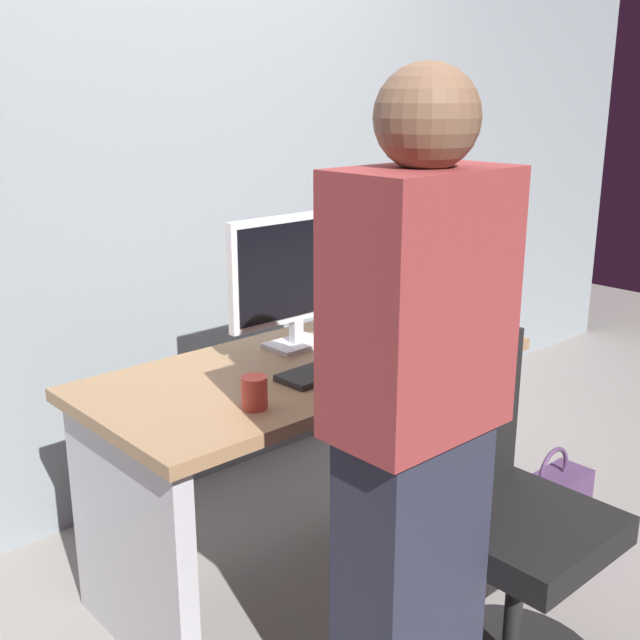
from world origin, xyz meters
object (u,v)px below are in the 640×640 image
(monitor, at_px, (296,274))
(handbag, at_px, (550,510))
(desk, at_px, (310,425))
(cell_phone, at_px, (453,337))
(office_chair, at_px, (502,529))
(book_stack, at_px, (377,305))
(person_at_desk, at_px, (415,432))
(mouse, at_px, (401,344))
(keyboard, at_px, (338,366))
(cup_near_keyboard, at_px, (254,393))

(monitor, bearing_deg, handbag, -45.21)
(desk, xyz_separation_m, cell_phone, (0.54, -0.16, 0.23))
(desk, height_order, cell_phone, cell_phone)
(desk, height_order, office_chair, office_chair)
(book_stack, distance_m, handbag, 0.97)
(person_at_desk, distance_m, mouse, 0.91)
(office_chair, distance_m, monitor, 1.04)
(keyboard, distance_m, cup_near_keyboard, 0.39)
(monitor, relative_size, mouse, 5.40)
(monitor, xyz_separation_m, mouse, (0.25, -0.26, -0.24))
(mouse, bearing_deg, person_at_desk, -136.02)
(handbag, bearing_deg, office_chair, -160.40)
(monitor, distance_m, cup_near_keyboard, 0.59)
(office_chair, xyz_separation_m, person_at_desk, (-0.39, -0.01, 0.41))
(cup_near_keyboard, bearing_deg, book_stack, 22.36)
(person_at_desk, relative_size, book_stack, 7.00)
(cell_phone, xyz_separation_m, handbag, (0.17, -0.34, -0.60))
(book_stack, xyz_separation_m, handbag, (0.23, -0.66, -0.67))
(keyboard, relative_size, mouse, 4.30)
(person_at_desk, xyz_separation_m, keyboard, (0.35, 0.63, -0.09))
(mouse, height_order, cell_phone, mouse)
(cup_near_keyboard, height_order, cell_phone, cup_near_keyboard)
(desk, bearing_deg, book_stack, 18.23)
(person_at_desk, relative_size, cell_phone, 11.38)
(mouse, xyz_separation_m, cup_near_keyboard, (-0.69, -0.08, 0.03))
(cup_near_keyboard, xyz_separation_m, handbag, (1.08, -0.31, -0.65))
(person_at_desk, bearing_deg, book_stack, 47.84)
(office_chair, xyz_separation_m, handbag, (0.66, 0.23, -0.29))
(cup_near_keyboard, bearing_deg, cell_phone, 2.20)
(book_stack, bearing_deg, desk, -161.77)
(monitor, bearing_deg, book_stack, 2.03)
(mouse, height_order, cup_near_keyboard, cup_near_keyboard)
(person_at_desk, relative_size, cup_near_keyboard, 17.81)
(monitor, distance_m, mouse, 0.43)
(book_stack, distance_m, cell_phone, 0.33)
(desk, distance_m, office_chair, 0.74)
(cup_near_keyboard, relative_size, handbag, 0.24)
(desk, xyz_separation_m, keyboard, (0.01, -0.12, 0.23))
(mouse, height_order, book_stack, book_stack)
(cell_phone, relative_size, handbag, 0.38)
(cell_phone, bearing_deg, monitor, 136.60)
(monitor, distance_m, keyboard, 0.36)
(monitor, height_order, cell_phone, monitor)
(office_chair, height_order, monitor, monitor)
(mouse, relative_size, handbag, 0.26)
(cell_phone, bearing_deg, office_chair, -141.36)
(person_at_desk, bearing_deg, monitor, 65.35)
(person_at_desk, xyz_separation_m, book_stack, (0.82, 0.90, -0.03))
(office_chair, xyz_separation_m, cup_near_keyboard, (-0.42, 0.54, 0.35))
(desk, distance_m, mouse, 0.41)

